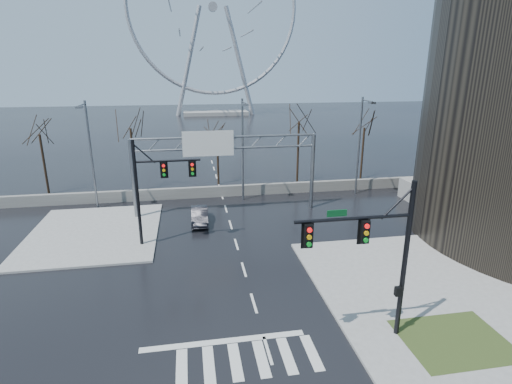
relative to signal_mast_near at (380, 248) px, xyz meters
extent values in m
plane|color=black|center=(-5.14, 4.04, -4.87)|extent=(260.00, 260.00, 0.00)
cube|color=gray|center=(4.86, 6.04, -4.80)|extent=(12.00, 10.00, 0.15)
cube|color=gray|center=(-16.14, 16.04, -4.80)|extent=(10.00, 12.00, 0.15)
cube|color=#2F3E1A|center=(3.86, -0.96, -4.72)|extent=(5.00, 4.00, 0.02)
cube|color=slate|center=(-5.14, 24.04, -4.32)|extent=(52.00, 0.50, 1.10)
cylinder|color=black|center=(1.36, 0.04, -0.87)|extent=(0.24, 0.24, 8.00)
cylinder|color=black|center=(-1.34, 0.04, 1.53)|extent=(5.40, 0.16, 0.16)
cube|color=black|center=(-0.84, -0.11, 0.93)|extent=(0.35, 0.28, 1.05)
cube|color=black|center=(-3.44, -0.11, 0.93)|extent=(0.35, 0.28, 1.05)
cylinder|color=black|center=(-12.14, 13.04, -0.87)|extent=(0.24, 0.24, 8.00)
cylinder|color=black|center=(-9.84, 13.04, 1.53)|extent=(4.60, 0.16, 0.16)
cube|color=black|center=(-10.14, 12.89, 0.93)|extent=(0.35, 0.28, 1.05)
cube|color=black|center=(-8.14, 12.89, 0.93)|extent=(0.35, 0.28, 1.05)
cylinder|color=slate|center=(-13.14, 19.04, -1.37)|extent=(0.36, 0.36, 7.00)
cylinder|color=slate|center=(2.86, 19.04, -1.37)|extent=(0.36, 0.36, 7.00)
cylinder|color=slate|center=(-5.14, 19.04, 2.13)|extent=(16.00, 0.20, 0.20)
cylinder|color=slate|center=(-5.14, 19.04, 1.13)|extent=(16.00, 0.20, 0.20)
cube|color=#08421B|center=(-6.64, 18.89, 1.63)|extent=(4.20, 0.10, 2.00)
cube|color=silver|center=(-6.64, 18.83, 1.63)|extent=(4.40, 0.02, 2.20)
cylinder|color=slate|center=(-17.14, 22.54, 0.13)|extent=(0.20, 0.20, 10.00)
cylinder|color=slate|center=(-17.14, 21.44, 4.83)|extent=(0.12, 2.20, 0.12)
cube|color=slate|center=(-17.14, 20.44, 4.73)|extent=(0.50, 0.70, 0.18)
cylinder|color=slate|center=(-3.14, 22.54, 0.13)|extent=(0.20, 0.20, 10.00)
cylinder|color=slate|center=(-3.14, 21.44, 4.83)|extent=(0.12, 2.20, 0.12)
cube|color=slate|center=(-3.14, 20.44, 4.73)|extent=(0.50, 0.70, 0.18)
cylinder|color=slate|center=(8.86, 22.54, 0.13)|extent=(0.20, 0.20, 10.00)
cylinder|color=slate|center=(8.86, 21.44, 4.83)|extent=(0.12, 2.20, 0.12)
cube|color=slate|center=(8.86, 20.44, 4.73)|extent=(0.50, 0.70, 0.18)
cylinder|color=black|center=(-23.14, 28.04, -1.72)|extent=(0.24, 0.24, 6.30)
cylinder|color=black|center=(-14.14, 27.54, -1.50)|extent=(0.24, 0.24, 6.75)
cylinder|color=black|center=(-5.14, 28.54, -1.95)|extent=(0.24, 0.24, 5.85)
cylinder|color=black|center=(3.86, 27.54, -1.36)|extent=(0.24, 0.24, 7.02)
cylinder|color=black|center=(11.86, 28.04, -1.81)|extent=(0.24, 0.24, 6.12)
cube|color=gray|center=(-0.14, 99.04, -4.37)|extent=(18.00, 6.00, 1.00)
torus|color=#B2B2B7|center=(-0.14, 99.04, 23.13)|extent=(45.00, 1.00, 45.00)
cylinder|color=#B2B2B7|center=(-0.14, 99.04, 23.13)|extent=(2.40, 1.50, 2.40)
cylinder|color=#B2B2B7|center=(-7.14, 99.04, 9.13)|extent=(8.28, 1.20, 28.82)
cylinder|color=#B2B2B7|center=(6.86, 99.04, 9.13)|extent=(8.28, 1.20, 28.82)
imported|color=black|center=(-7.70, 16.94, -4.21)|extent=(1.47, 4.02, 1.32)
camera|label=1|loc=(-8.36, -15.36, 7.86)|focal=28.00mm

